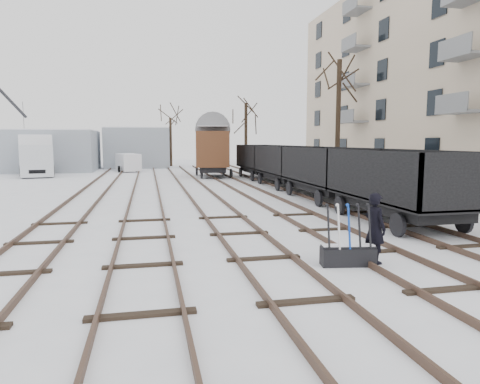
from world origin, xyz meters
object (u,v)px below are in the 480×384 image
at_px(freight_wagon_a, 395,195).
at_px(box_van_wagon, 213,148).
at_px(ground_frame, 348,254).
at_px(lorry, 36,155).
at_px(worker, 375,228).
at_px(panel_van, 128,162).

relative_size(freight_wagon_a, box_van_wagon, 1.12).
distance_m(ground_frame, box_van_wagon, 26.38).
bearing_deg(lorry, box_van_wagon, -30.73).
relative_size(worker, lorry, 0.22).
relative_size(ground_frame, worker, 0.85).
relative_size(box_van_wagon, lorry, 0.72).
distance_m(worker, panel_van, 35.00).
height_order(box_van_wagon, lorry, box_van_wagon).
height_order(ground_frame, freight_wagon_a, freight_wagon_a).
relative_size(worker, freight_wagon_a, 0.27).
height_order(worker, freight_wagon_a, freight_wagon_a).
xyz_separation_m(ground_frame, freight_wagon_a, (4.15, 4.65, 0.74)).
relative_size(ground_frame, panel_van, 0.35).
bearing_deg(box_van_wagon, panel_van, 141.20).
relative_size(freight_wagon_a, panel_van, 1.54).
relative_size(ground_frame, lorry, 0.18).
bearing_deg(box_van_wagon, freight_wagon_a, -71.86).
xyz_separation_m(box_van_wagon, lorry, (-14.89, 4.68, -0.61)).
bearing_deg(box_van_wagon, ground_frame, -82.45).
xyz_separation_m(box_van_wagon, panel_van, (-7.28, 8.03, -1.52)).
relative_size(lorry, panel_van, 1.90).
xyz_separation_m(ground_frame, panel_van, (-6.61, 34.32, 0.62)).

